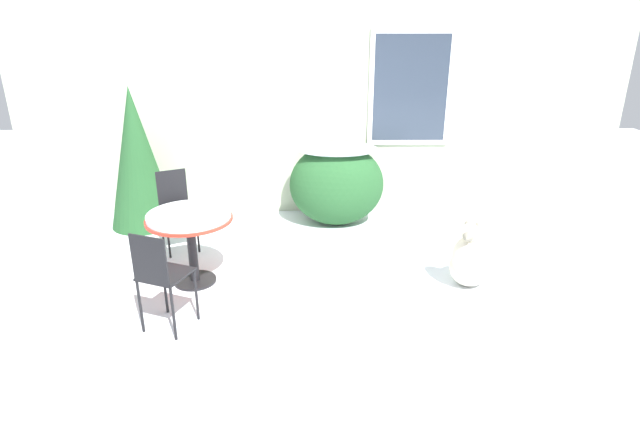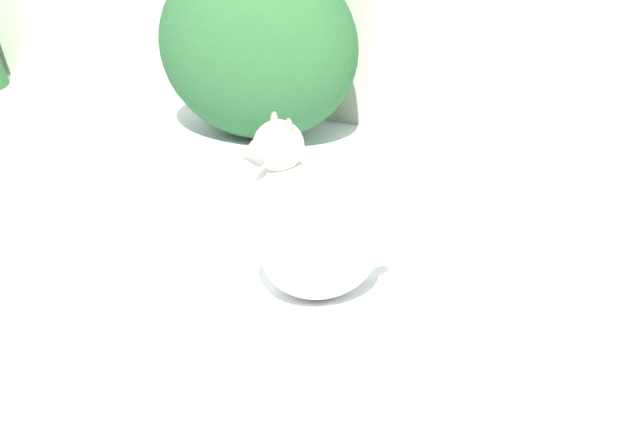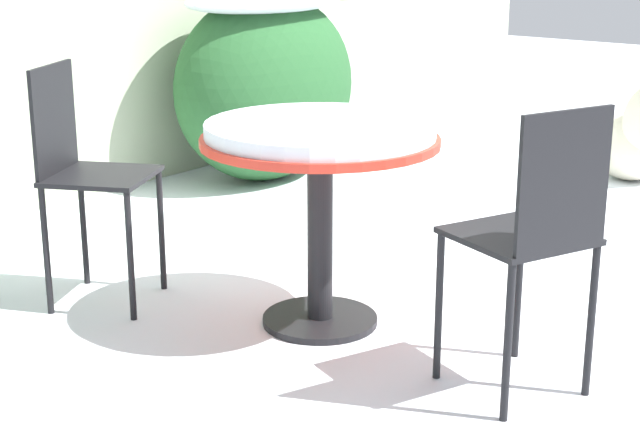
# 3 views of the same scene
# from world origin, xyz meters

# --- Properties ---
(ground_plane) EXTENTS (16.00, 16.00, 0.00)m
(ground_plane) POSITION_xyz_m (0.00, 0.00, 0.00)
(ground_plane) COLOR silver
(shrub_left) EXTENTS (1.20, 0.81, 1.05)m
(shrub_left) POSITION_xyz_m (0.23, 1.69, 0.56)
(shrub_left) COLOR #235128
(shrub_left) RESTS_ON ground_plane
(dog) EXTENTS (0.58, 0.62, 0.73)m
(dog) POSITION_xyz_m (1.46, 0.01, 0.27)
(dog) COLOR beige
(dog) RESTS_ON ground_plane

